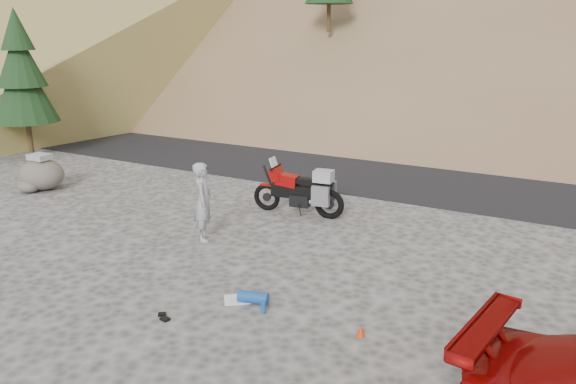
% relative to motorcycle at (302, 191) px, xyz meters
% --- Properties ---
extents(ground, '(140.00, 140.00, 0.00)m').
position_rel_motorcycle_xyz_m(ground, '(-0.35, -3.42, -0.59)').
color(ground, '#464440').
rests_on(ground, ground).
extents(road, '(120.00, 7.00, 0.05)m').
position_rel_motorcycle_xyz_m(road, '(-0.35, 5.58, -0.59)').
color(road, black).
rests_on(road, ground).
extents(conifer_verge, '(2.20, 2.20, 5.04)m').
position_rel_motorcycle_xyz_m(conifer_verge, '(-11.35, 1.08, 2.30)').
color(conifer_verge, '#382714').
rests_on(conifer_verge, ground).
extents(motorcycle, '(2.33, 0.84, 1.39)m').
position_rel_motorcycle_xyz_m(motorcycle, '(0.00, 0.00, 0.00)').
color(motorcycle, black).
rests_on(motorcycle, ground).
extents(man, '(0.64, 0.73, 1.69)m').
position_rel_motorcycle_xyz_m(man, '(-1.05, -2.46, -0.59)').
color(man, '#9A9BA0').
rests_on(man, ground).
extents(boulder, '(1.49, 1.34, 1.03)m').
position_rel_motorcycle_xyz_m(boulder, '(-7.41, -1.54, -0.14)').
color(boulder, '#534D47').
rests_on(boulder, ground).
extents(small_rock, '(0.70, 0.64, 0.37)m').
position_rel_motorcycle_xyz_m(small_rock, '(-7.47, -1.95, -0.41)').
color(small_rock, '#534D47').
rests_on(small_rock, ground).
extents(gear_white_cloth, '(0.57, 0.56, 0.01)m').
position_rel_motorcycle_xyz_m(gear_white_cloth, '(1.13, -4.46, -0.59)').
color(gear_white_cloth, white).
rests_on(gear_white_cloth, ground).
extents(gear_blue_mat, '(0.54, 0.32, 0.20)m').
position_rel_motorcycle_xyz_m(gear_blue_mat, '(1.42, -4.43, -0.49)').
color(gear_blue_mat, '#17488E').
rests_on(gear_blue_mat, ground).
extents(gear_bottle, '(0.10, 0.10, 0.22)m').
position_rel_motorcycle_xyz_m(gear_bottle, '(1.76, -4.65, -0.48)').
color(gear_bottle, '#17488E').
rests_on(gear_bottle, ground).
extents(gear_funnel, '(0.16, 0.16, 0.17)m').
position_rel_motorcycle_xyz_m(gear_funnel, '(3.36, -4.53, -0.51)').
color(gear_funnel, red).
rests_on(gear_funnel, ground).
extents(gear_glove_a, '(0.16, 0.13, 0.04)m').
position_rel_motorcycle_xyz_m(gear_glove_a, '(0.53, -5.57, -0.57)').
color(gear_glove_a, black).
rests_on(gear_glove_a, ground).
extents(gear_glove_b, '(0.15, 0.14, 0.04)m').
position_rel_motorcycle_xyz_m(gear_glove_b, '(0.39, -5.48, -0.57)').
color(gear_glove_b, black).
rests_on(gear_glove_b, ground).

